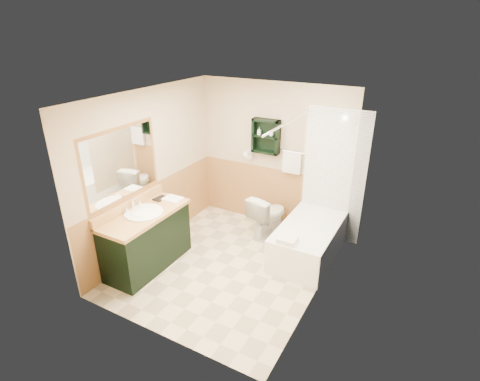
# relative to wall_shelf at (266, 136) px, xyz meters

# --- Properties ---
(floor) EXTENTS (3.00, 3.00, 0.00)m
(floor) POSITION_rel_wall_shelf_xyz_m (0.10, -1.41, -1.55)
(floor) COLOR beige
(floor) RESTS_ON ground
(back_wall) EXTENTS (2.60, 0.04, 2.40)m
(back_wall) POSITION_rel_wall_shelf_xyz_m (0.10, 0.11, -0.35)
(back_wall) COLOR beige
(back_wall) RESTS_ON ground
(left_wall) EXTENTS (0.04, 3.00, 2.40)m
(left_wall) POSITION_rel_wall_shelf_xyz_m (-1.22, -1.41, -0.35)
(left_wall) COLOR beige
(left_wall) RESTS_ON ground
(right_wall) EXTENTS (0.04, 3.00, 2.40)m
(right_wall) POSITION_rel_wall_shelf_xyz_m (1.42, -1.41, -0.35)
(right_wall) COLOR beige
(right_wall) RESTS_ON ground
(ceiling) EXTENTS (2.60, 3.00, 0.04)m
(ceiling) POSITION_rel_wall_shelf_xyz_m (0.10, -1.41, 0.87)
(ceiling) COLOR white
(ceiling) RESTS_ON back_wall
(wainscot_left) EXTENTS (2.98, 2.98, 1.00)m
(wainscot_left) POSITION_rel_wall_shelf_xyz_m (-1.19, -1.41, -1.05)
(wainscot_left) COLOR #C1804E
(wainscot_left) RESTS_ON left_wall
(wainscot_back) EXTENTS (2.58, 2.58, 1.00)m
(wainscot_back) POSITION_rel_wall_shelf_xyz_m (0.10, 0.08, -1.05)
(wainscot_back) COLOR #C1804E
(wainscot_back) RESTS_ON back_wall
(mirror_frame) EXTENTS (1.30, 1.30, 1.00)m
(mirror_frame) POSITION_rel_wall_shelf_xyz_m (-1.17, -1.96, -0.05)
(mirror_frame) COLOR #9A6232
(mirror_frame) RESTS_ON left_wall
(mirror_glass) EXTENTS (1.20, 1.20, 0.90)m
(mirror_glass) POSITION_rel_wall_shelf_xyz_m (-1.17, -1.96, -0.05)
(mirror_glass) COLOR white
(mirror_glass) RESTS_ON left_wall
(tile_right) EXTENTS (1.50, 1.50, 2.10)m
(tile_right) POSITION_rel_wall_shelf_xyz_m (1.38, -0.66, -0.50)
(tile_right) COLOR white
(tile_right) RESTS_ON right_wall
(tile_back) EXTENTS (0.95, 0.95, 2.10)m
(tile_back) POSITION_rel_wall_shelf_xyz_m (1.13, 0.07, -0.50)
(tile_back) COLOR white
(tile_back) RESTS_ON back_wall
(tile_accent) EXTENTS (1.50, 1.50, 0.10)m
(tile_accent) POSITION_rel_wall_shelf_xyz_m (1.37, -0.66, 0.35)
(tile_accent) COLOR #12412B
(tile_accent) RESTS_ON right_wall
(wall_shelf) EXTENTS (0.45, 0.15, 0.55)m
(wall_shelf) POSITION_rel_wall_shelf_xyz_m (0.00, 0.00, 0.00)
(wall_shelf) COLOR black
(wall_shelf) RESTS_ON back_wall
(hair_dryer) EXTENTS (0.10, 0.24, 0.18)m
(hair_dryer) POSITION_rel_wall_shelf_xyz_m (-0.30, 0.02, -0.35)
(hair_dryer) COLOR white
(hair_dryer) RESTS_ON back_wall
(towel_bar) EXTENTS (0.40, 0.06, 0.40)m
(towel_bar) POSITION_rel_wall_shelf_xyz_m (0.45, 0.04, -0.20)
(towel_bar) COLOR white
(towel_bar) RESTS_ON back_wall
(curtain_rod) EXTENTS (0.03, 1.60, 0.03)m
(curtain_rod) POSITION_rel_wall_shelf_xyz_m (0.63, -0.66, 0.45)
(curtain_rod) COLOR silver
(curtain_rod) RESTS_ON back_wall
(shower_curtain) EXTENTS (1.05, 1.05, 1.70)m
(shower_curtain) POSITION_rel_wall_shelf_xyz_m (0.63, -0.48, -0.40)
(shower_curtain) COLOR beige
(shower_curtain) RESTS_ON curtain_rod
(vanity) EXTENTS (0.59, 1.32, 0.84)m
(vanity) POSITION_rel_wall_shelf_xyz_m (-0.89, -1.93, -1.13)
(vanity) COLOR black
(vanity) RESTS_ON ground
(bathtub) EXTENTS (0.77, 1.50, 0.52)m
(bathtub) POSITION_rel_wall_shelf_xyz_m (1.03, -0.57, -1.29)
(bathtub) COLOR white
(bathtub) RESTS_ON ground
(toilet) EXTENTS (0.55, 0.79, 0.70)m
(toilet) POSITION_rel_wall_shelf_xyz_m (0.23, -0.33, -1.20)
(toilet) COLOR white
(toilet) RESTS_ON ground
(counter_towel) EXTENTS (0.26, 0.21, 0.04)m
(counter_towel) POSITION_rel_wall_shelf_xyz_m (-0.80, -1.43, -0.69)
(counter_towel) COLOR white
(counter_towel) RESTS_ON vanity
(vanity_book) EXTENTS (0.15, 0.04, 0.20)m
(vanity_book) POSITION_rel_wall_shelf_xyz_m (-1.06, -1.47, -0.61)
(vanity_book) COLOR black
(vanity_book) RESTS_ON vanity
(tub_towel) EXTENTS (0.24, 0.20, 0.07)m
(tub_towel) POSITION_rel_wall_shelf_xyz_m (0.91, -1.20, -1.00)
(tub_towel) COLOR white
(tub_towel) RESTS_ON bathtub
(soap_bottle_a) EXTENTS (0.06, 0.12, 0.05)m
(soap_bottle_a) POSITION_rel_wall_shelf_xyz_m (-0.11, -0.01, 0.04)
(soap_bottle_a) COLOR white
(soap_bottle_a) RESTS_ON wall_shelf
(soap_bottle_b) EXTENTS (0.11, 0.12, 0.08)m
(soap_bottle_b) POSITION_rel_wall_shelf_xyz_m (0.10, -0.01, 0.05)
(soap_bottle_b) COLOR white
(soap_bottle_b) RESTS_ON wall_shelf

